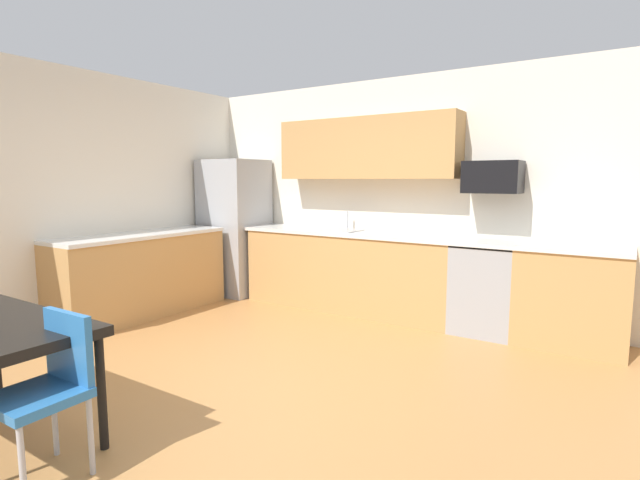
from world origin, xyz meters
TOP-DOWN VIEW (x-y plane):
  - ground_plane at (0.00, 0.00)m, footprint 12.00×12.00m
  - wall_back at (0.00, 2.65)m, footprint 5.80×0.10m
  - wall_left at (-2.65, 0.00)m, footprint 0.10×5.80m
  - cabinet_run_back at (-0.45, 2.30)m, footprint 2.60×0.60m
  - cabinet_run_back_right at (1.92, 2.30)m, footprint 0.95×0.60m
  - cabinet_run_left at (-2.30, 0.80)m, footprint 0.60×2.00m
  - countertop_back at (0.00, 2.30)m, footprint 4.80×0.64m
  - countertop_left at (-2.30, 0.80)m, footprint 0.64×2.00m
  - upper_cabinets_back at (-0.30, 2.43)m, footprint 2.20×0.34m
  - refrigerator at (-2.18, 2.22)m, footprint 0.76×0.70m
  - oven_range at (1.15, 2.30)m, footprint 0.60×0.60m
  - microwave at (1.15, 2.40)m, footprint 0.54×0.36m
  - sink_basin at (-0.57, 2.30)m, footprint 0.48×0.40m
  - sink_faucet at (-0.57, 2.48)m, footprint 0.02×0.02m
  - chair_near_table at (-0.11, -1.38)m, footprint 0.41×0.41m

SIDE VIEW (x-z plane):
  - ground_plane at x=0.00m, z-range 0.00..0.00m
  - cabinet_run_back at x=-0.45m, z-range 0.00..0.90m
  - cabinet_run_back_right at x=1.92m, z-range 0.00..0.90m
  - cabinet_run_left at x=-2.30m, z-range 0.00..0.90m
  - oven_range at x=1.15m, z-range 0.00..0.91m
  - chair_near_table at x=-0.11m, z-range 0.08..0.93m
  - sink_basin at x=-0.57m, z-range 0.81..0.95m
  - refrigerator at x=-2.18m, z-range 0.00..1.80m
  - countertop_back at x=0.00m, z-range 0.90..0.94m
  - countertop_left at x=-2.30m, z-range 0.90..0.94m
  - sink_faucet at x=-0.57m, z-range 0.92..1.16m
  - wall_back at x=0.00m, z-range 0.00..2.70m
  - wall_left at x=-2.65m, z-range 0.00..2.70m
  - microwave at x=1.15m, z-range 1.41..1.73m
  - upper_cabinets_back at x=-0.30m, z-range 1.55..2.25m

